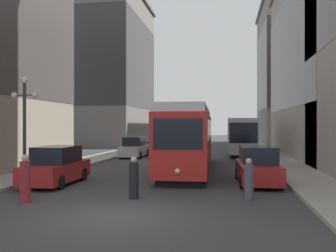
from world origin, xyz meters
TOP-DOWN VIEW (x-y plane):
  - ground_plane at (0.00, 0.00)m, footprint 200.00×200.00m
  - sidewalk_left at (-7.40, 40.00)m, footprint 2.63×120.00m
  - sidewalk_right at (7.40, 40.00)m, footprint 2.63×120.00m
  - streetcar at (0.97, 12.13)m, footprint 3.00×14.22m
  - transit_bus at (4.79, 25.91)m, footprint 2.77×11.69m
  - parked_car_left_near at (-4.79, 5.63)m, footprint 1.93×4.49m
  - parked_car_left_mid at (-4.79, 32.20)m, footprint 2.07×4.32m
  - parked_car_right_far at (4.79, 7.15)m, footprint 2.03×4.66m
  - parked_car_left_far at (-4.79, 20.99)m, footprint 1.92×4.75m
  - pedestrian_crossing_near at (-0.22, 2.72)m, footprint 0.37×0.37m
  - pedestrian_crossing_far at (4.15, 3.28)m, footprint 0.35×0.35m
  - pedestrian_on_sidewalk at (-3.98, 1.42)m, footprint 0.39×0.39m
  - lamp_post_left_near at (-6.69, 6.06)m, footprint 1.41×0.36m
  - building_left_corner at (-14.05, 41.31)m, footprint 11.26×18.17m
  - building_right_corner at (15.67, 48.70)m, footprint 14.50×16.98m

SIDE VIEW (x-z plane):
  - ground_plane at x=0.00m, z-range 0.00..0.00m
  - sidewalk_left at x=-7.40m, z-range 0.00..0.15m
  - sidewalk_right at x=7.40m, z-range 0.00..0.15m
  - pedestrian_crossing_far at x=4.15m, z-range -0.05..1.52m
  - pedestrian_crossing_near at x=-0.22m, z-range -0.06..1.58m
  - pedestrian_on_sidewalk at x=-3.98m, z-range -0.06..1.70m
  - parked_car_left_mid at x=-4.79m, z-range -0.07..1.75m
  - parked_car_left_near at x=-4.79m, z-range -0.07..1.75m
  - parked_car_right_far at x=4.79m, z-range -0.07..1.75m
  - parked_car_left_far at x=-4.79m, z-range -0.07..1.75m
  - transit_bus at x=4.79m, z-range 0.22..3.67m
  - streetcar at x=0.97m, z-range 0.16..4.05m
  - lamp_post_left_near at x=-6.69m, z-range 0.98..6.08m
  - building_right_corner at x=15.67m, z-range 0.31..21.70m
  - building_left_corner at x=-14.05m, z-range 0.31..21.89m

